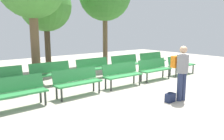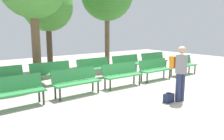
# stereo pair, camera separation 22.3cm
# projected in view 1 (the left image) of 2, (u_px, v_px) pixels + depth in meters

# --- Properties ---
(ground_plane) EXTENTS (24.18, 24.18, 0.00)m
(ground_plane) POSITION_uv_depth(u_px,v_px,m) (154.00, 96.00, 7.45)
(ground_plane) COLOR #B2A899
(bench_r0_c0) EXTENTS (1.61, 0.53, 0.87)m
(bench_r0_c0) POSITION_uv_depth(u_px,v_px,m) (16.00, 91.00, 6.18)
(bench_r0_c0) COLOR #2D8442
(bench_r0_c0) RESTS_ON ground_plane
(bench_r0_c1) EXTENTS (1.61, 0.53, 0.87)m
(bench_r0_c1) POSITION_uv_depth(u_px,v_px,m) (77.00, 80.00, 7.41)
(bench_r0_c1) COLOR #2D8442
(bench_r0_c1) RESTS_ON ground_plane
(bench_r0_c2) EXTENTS (1.60, 0.50, 0.87)m
(bench_r0_c2) POSITION_uv_depth(u_px,v_px,m) (122.00, 73.00, 8.57)
(bench_r0_c2) COLOR #2D8442
(bench_r0_c2) RESTS_ON ground_plane
(bench_r0_c3) EXTENTS (1.60, 0.49, 0.87)m
(bench_r0_c3) POSITION_uv_depth(u_px,v_px,m) (154.00, 68.00, 9.73)
(bench_r0_c3) COLOR #2D8442
(bench_r0_c3) RESTS_ON ground_plane
(bench_r0_c4) EXTENTS (1.61, 0.51, 0.87)m
(bench_r0_c4) POSITION_uv_depth(u_px,v_px,m) (181.00, 64.00, 10.90)
(bench_r0_c4) COLOR #2D8442
(bench_r0_c4) RESTS_ON ground_plane
(bench_r1_c1) EXTENTS (1.61, 0.51, 0.87)m
(bench_r1_c1) POSITION_uv_depth(u_px,v_px,m) (51.00, 72.00, 8.80)
(bench_r1_c1) COLOR #2D8442
(bench_r1_c1) RESTS_ON ground_plane
(bench_r1_c2) EXTENTS (1.61, 0.50, 0.87)m
(bench_r1_c2) POSITION_uv_depth(u_px,v_px,m) (94.00, 67.00, 9.99)
(bench_r1_c2) COLOR #2D8442
(bench_r1_c2) RESTS_ON ground_plane
(bench_r1_c3) EXTENTS (1.60, 0.50, 0.87)m
(bench_r1_c3) POSITION_uv_depth(u_px,v_px,m) (126.00, 63.00, 11.16)
(bench_r1_c3) COLOR #2D8442
(bench_r1_c3) RESTS_ON ground_plane
(bench_r1_c4) EXTENTS (1.60, 0.49, 0.87)m
(bench_r1_c4) POSITION_uv_depth(u_px,v_px,m) (152.00, 60.00, 12.37)
(bench_r1_c4) COLOR #2D8442
(bench_r1_c4) RESTS_ON ground_plane
(tree_1) EXTENTS (2.46, 2.46, 4.46)m
(tree_1) POSITION_uv_depth(u_px,v_px,m) (46.00, 6.00, 11.03)
(tree_1) COLOR #4C3A28
(tree_1) RESTS_ON ground_plane
(visitor_with_backpack) EXTENTS (0.37, 0.55, 1.65)m
(visitor_with_backpack) POSITION_uv_depth(u_px,v_px,m) (181.00, 70.00, 6.87)
(visitor_with_backpack) COLOR navy
(visitor_with_backpack) RESTS_ON ground_plane
(handbag) EXTENTS (0.33, 0.19, 0.29)m
(handbag) POSITION_uv_depth(u_px,v_px,m) (170.00, 97.00, 6.83)
(handbag) COLOR #192347
(handbag) RESTS_ON ground_plane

